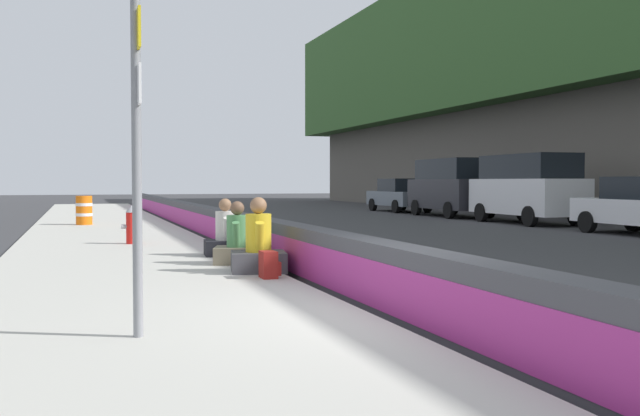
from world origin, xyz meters
The scene contains 13 objects.
ground_plane centered at (0.00, 0.00, 0.00)m, with size 160.00×160.00×0.00m, color #353538.
sidewalk_strip centered at (0.00, 2.65, 0.07)m, with size 80.00×4.40×0.14m, color #B5B2A8.
jersey_barrier centered at (0.00, 0.00, 0.42)m, with size 76.00×0.45×0.85m.
route_sign_post centered at (-0.33, 2.93, 2.23)m, with size 0.44×0.09×3.60m.
fire_hydrant centered at (9.72, 2.30, 0.59)m, with size 0.26×0.46×0.88m.
seated_person_foreground centered at (3.87, 0.75, 0.51)m, with size 0.85×0.96×1.18m.
seated_person_middle centered at (5.09, 0.83, 0.48)m, with size 0.86×0.94×1.09m.
seated_person_rear centered at (6.51, 0.76, 0.48)m, with size 0.74×0.85×1.10m.
backpack centered at (3.12, 0.78, 0.33)m, with size 0.32×0.28×0.40m.
construction_barrel centered at (17.58, 3.27, 0.62)m, with size 0.54×0.54×0.95m.
parked_car_fourth centered at (15.33, -12.30, 1.35)m, with size 5.16×2.22×2.56m.
parked_car_midline centered at (20.79, -12.22, 1.35)m, with size 5.16×2.24×2.56m.
parked_car_far centered at (26.20, -12.24, 0.86)m, with size 4.51×1.97×1.71m.
Camera 1 is at (-6.99, 3.44, 1.57)m, focal length 39.75 mm.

